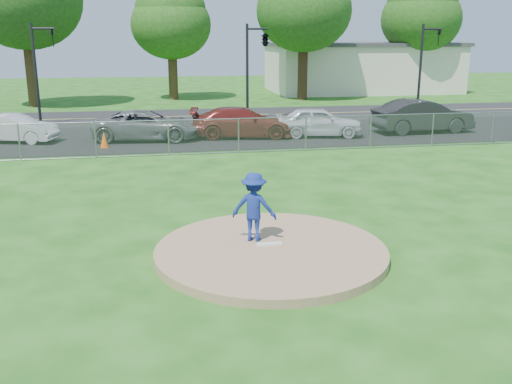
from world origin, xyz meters
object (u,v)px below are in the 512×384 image
at_px(traffic_signal_center, 263,41).
at_px(traffic_cone, 104,140).
at_px(traffic_signal_left, 39,65).
at_px(parked_car_pearl, 319,122).
at_px(traffic_signal_right, 424,61).
at_px(parked_car_darkred, 242,122).
at_px(parked_car_charcoal, 423,116).
at_px(parked_car_white, 14,128).
at_px(pitcher, 254,207).
at_px(commercial_building, 361,67).
at_px(tree_far_right, 422,9).
at_px(tree_center, 171,14).
at_px(parked_car_gray, 146,125).

relative_size(traffic_signal_center, traffic_cone, 7.62).
height_order(traffic_signal_left, traffic_cone, traffic_signal_left).
relative_size(traffic_cone, parked_car_pearl, 0.17).
bearing_deg(traffic_signal_right, parked_car_darkred, -153.73).
bearing_deg(parked_car_darkred, parked_car_charcoal, -83.74).
xyz_separation_m(traffic_signal_center, traffic_signal_right, (10.27, 0.00, -1.25)).
xyz_separation_m(traffic_signal_center, parked_car_white, (-13.13, -5.62, -3.94)).
bearing_deg(pitcher, parked_car_charcoal, -106.72).
xyz_separation_m(commercial_building, tree_far_right, (4.00, -3.00, 4.90)).
distance_m(commercial_building, tree_far_right, 7.00).
bearing_deg(parked_car_darkred, traffic_signal_left, 66.74).
distance_m(tree_center, parked_car_pearl, 20.54).
relative_size(parked_car_gray, parked_car_darkred, 1.00).
bearing_deg(commercial_building, parked_car_charcoal, -101.94).
bearing_deg(parked_car_gray, commercial_building, -33.96).
relative_size(commercial_building, pitcher, 9.89).
bearing_deg(commercial_building, parked_car_gray, -130.66).
relative_size(traffic_cone, parked_car_white, 0.18).
relative_size(parked_car_white, parked_car_darkred, 0.78).
height_order(traffic_signal_right, parked_car_darkred, traffic_signal_right).
relative_size(commercial_building, parked_car_pearl, 3.78).
bearing_deg(pitcher, commercial_building, -92.78).
distance_m(traffic_signal_left, pitcher, 23.13).
relative_size(traffic_signal_left, parked_car_darkred, 1.09).
bearing_deg(tree_center, traffic_signal_center, -67.51).
bearing_deg(parked_car_gray, tree_center, 0.48).
distance_m(commercial_building, traffic_signal_right, 16.14).
xyz_separation_m(traffic_signal_right, parked_car_pearl, (-8.67, -6.61, -2.61)).
relative_size(commercial_building, parked_car_white, 4.07).
bearing_deg(parked_car_pearl, parked_car_darkred, 92.86).
height_order(traffic_signal_left, parked_car_gray, traffic_signal_left).
height_order(tree_far_right, pitcher, tree_far_right).
height_order(pitcher, traffic_cone, pitcher).
bearing_deg(traffic_signal_right, parked_car_charcoal, -115.09).
xyz_separation_m(traffic_signal_left, parked_car_darkred, (10.51, -6.16, -2.61)).
xyz_separation_m(traffic_signal_left, traffic_cone, (3.91, -7.78, -2.98)).
xyz_separation_m(traffic_cone, parked_car_gray, (1.88, 1.70, 0.35)).
distance_m(traffic_signal_center, parked_car_white, 14.81).
bearing_deg(traffic_signal_right, traffic_signal_center, -180.00).
height_order(commercial_building, parked_car_darkred, commercial_building).
bearing_deg(traffic_cone, parked_car_gray, 42.06).
bearing_deg(pitcher, parked_car_pearl, -90.84).
relative_size(tree_center, parked_car_darkred, 1.92).
bearing_deg(pitcher, parked_car_white, -39.91).
bearing_deg(tree_far_right, traffic_signal_left, -155.68).
bearing_deg(parked_car_white, traffic_cone, -100.23).
xyz_separation_m(commercial_building, traffic_signal_left, (-24.76, -16.00, 1.20)).
height_order(traffic_signal_left, traffic_signal_center, same).
distance_m(traffic_cone, parked_car_pearl, 10.49).
relative_size(traffic_signal_left, traffic_signal_center, 1.00).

